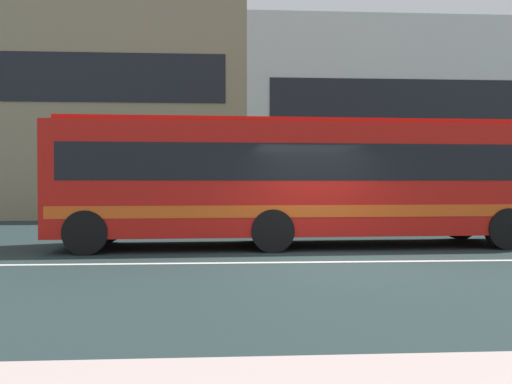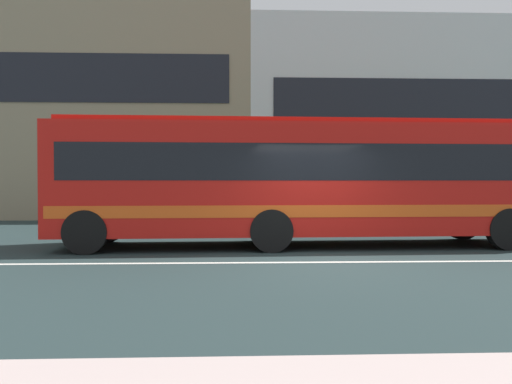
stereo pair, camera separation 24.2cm
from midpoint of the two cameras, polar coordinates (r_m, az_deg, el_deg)
name	(u,v)px [view 1 (the left image)]	position (r m, az deg, el deg)	size (l,w,h in m)	color
ground_plane	(329,262)	(10.42, 7.53, -7.85)	(160.00, 160.00, 0.00)	#223232
lane_centre_line	(329,262)	(10.42, 7.53, -7.83)	(60.00, 0.16, 0.01)	silver
hedge_row_far	(366,216)	(17.45, 11.93, -2.65)	(15.11, 1.10, 0.98)	#30571E
apartment_block_left	(19,113)	(29.08, -25.35, 8.11)	(23.09, 10.03, 10.45)	gray
apartment_block_right	(468,129)	(29.91, 22.63, 6.56)	(24.52, 10.03, 9.04)	silver
transit_bus	(296,178)	(12.87, 3.98, 1.62)	(11.99, 2.91, 3.15)	red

